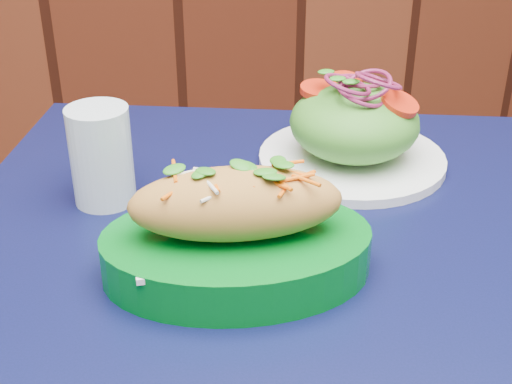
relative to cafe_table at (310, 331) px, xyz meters
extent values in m
cube|color=black|center=(0.00, 0.00, 0.07)|extent=(1.00, 1.00, 0.03)
cylinder|color=black|center=(-0.22, 0.41, -0.30)|extent=(0.04, 0.04, 0.72)
cylinder|color=black|center=(0.41, 0.22, -0.30)|extent=(0.04, 0.04, 0.72)
cube|color=white|center=(-0.08, 0.00, 0.13)|extent=(0.20, 0.11, 0.01)
ellipsoid|color=#C88C3F|center=(-0.08, 0.00, 0.17)|extent=(0.21, 0.10, 0.07)
cylinder|color=white|center=(0.11, 0.21, 0.09)|extent=(0.24, 0.24, 0.01)
ellipsoid|color=#4C992D|center=(0.11, 0.21, 0.14)|extent=(0.16, 0.16, 0.09)
cylinder|color=red|center=(0.15, 0.17, 0.18)|extent=(0.05, 0.05, 0.01)
cylinder|color=red|center=(0.07, 0.24, 0.18)|extent=(0.05, 0.05, 0.01)
cylinder|color=red|center=(0.11, 0.25, 0.18)|extent=(0.05, 0.05, 0.01)
torus|color=#831C4B|center=(0.11, 0.21, 0.19)|extent=(0.06, 0.06, 0.01)
torus|color=#831C4B|center=(0.11, 0.21, 0.20)|extent=(0.06, 0.06, 0.01)
torus|color=#831C4B|center=(0.11, 0.21, 0.20)|extent=(0.06, 0.06, 0.01)
torus|color=#831C4B|center=(0.11, 0.21, 0.21)|extent=(0.06, 0.06, 0.01)
torus|color=#831C4B|center=(0.11, 0.21, 0.21)|extent=(0.06, 0.06, 0.01)
cylinder|color=silver|center=(-0.20, 0.17, 0.14)|extent=(0.07, 0.07, 0.11)
camera|label=1|loc=(-0.18, -0.57, 0.49)|focal=50.00mm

